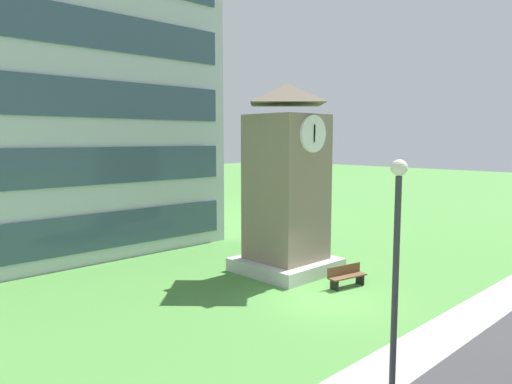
% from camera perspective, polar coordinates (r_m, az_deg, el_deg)
% --- Properties ---
extents(ground_plane, '(160.00, 160.00, 0.00)m').
position_cam_1_polar(ground_plane, '(18.75, 8.25, -12.67)').
color(ground_plane, '#4C893D').
extents(kerb_strip, '(120.00, 1.60, 0.01)m').
position_cam_1_polar(kerb_strip, '(16.55, 21.22, -15.67)').
color(kerb_strip, '#9E9E99').
rests_on(kerb_strip, ground).
extents(office_building, '(16.69, 14.94, 19.20)m').
position_cam_1_polar(office_building, '(31.07, -25.48, 12.23)').
color(office_building, '#B7BCC6').
rests_on(office_building, ground).
extents(clock_tower, '(3.95, 3.95, 8.56)m').
position_cam_1_polar(clock_tower, '(21.75, 3.67, 0.19)').
color(clock_tower, gray).
rests_on(clock_tower, ground).
extents(park_bench, '(1.86, 0.82, 0.88)m').
position_cam_1_polar(park_bench, '(20.36, 10.75, -9.81)').
color(park_bench, brown).
rests_on(park_bench, ground).
extents(street_lamp, '(0.36, 0.36, 5.66)m').
position_cam_1_polar(street_lamp, '(10.87, 16.41, -7.55)').
color(street_lamp, '#333338').
rests_on(street_lamp, ground).
extents(tree_near_tower, '(3.80, 3.80, 6.15)m').
position_cam_1_polar(tree_near_tower, '(26.28, -24.07, 1.74)').
color(tree_near_tower, '#513823').
rests_on(tree_near_tower, ground).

